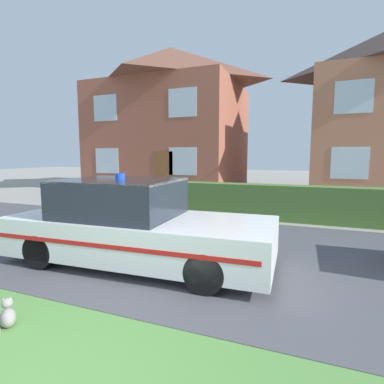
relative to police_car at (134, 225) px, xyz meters
The scene contains 7 objects.
road_strip 1.56m from the police_car, 53.89° to the left, with size 28.00×5.55×0.01m, color #4C4C51.
lawn_verge 2.95m from the police_car, 73.24° to the right, with size 28.00×2.22×0.01m, color #568C42.
garden_hedge 4.60m from the police_car, 88.76° to the left, with size 10.40×0.62×1.04m, color #4C7233.
police_car is the anchor object (origin of this frame).
cat 2.33m from the police_car, 95.63° to the right, with size 0.28×0.33×0.30m.
house_left 13.31m from the police_car, 112.39° to the left, with size 8.20×6.98×8.08m.
wheelie_bin 6.01m from the police_car, 122.07° to the left, with size 0.79×0.82×1.01m.
Camera 1 is at (1.99, -1.48, 1.87)m, focal length 28.00 mm.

